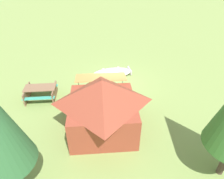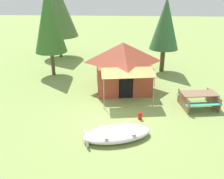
{
  "view_description": "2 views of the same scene",
  "coord_description": "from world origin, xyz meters",
  "px_view_note": "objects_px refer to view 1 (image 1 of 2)",
  "views": [
    {
      "loc": [
        -0.51,
        11.13,
        7.1
      ],
      "look_at": [
        0.09,
        1.55,
        0.72
      ],
      "focal_mm": 32.68,
      "sensor_mm": 36.0,
      "label": 1
    },
    {
      "loc": [
        0.53,
        -9.83,
        5.77
      ],
      "look_at": [
        -0.09,
        1.14,
        1.07
      ],
      "focal_mm": 39.85,
      "sensor_mm": 36.0,
      "label": 2
    }
  ],
  "objects_px": {
    "canvas_cabin_tent": "(102,105)",
    "picnic_table": "(41,91)",
    "cooler_box": "(114,113)",
    "beached_rowboat": "(112,73)",
    "fuel_can": "(95,85)"
  },
  "relations": [
    {
      "from": "picnic_table",
      "to": "fuel_can",
      "type": "distance_m",
      "value": 3.31
    },
    {
      "from": "picnic_table",
      "to": "cooler_box",
      "type": "bearing_deg",
      "value": 163.08
    },
    {
      "from": "canvas_cabin_tent",
      "to": "fuel_can",
      "type": "height_order",
      "value": "canvas_cabin_tent"
    },
    {
      "from": "canvas_cabin_tent",
      "to": "fuel_can",
      "type": "xyz_separation_m",
      "value": [
        0.88,
        -3.69,
        -1.26
      ]
    },
    {
      "from": "beached_rowboat",
      "to": "canvas_cabin_tent",
      "type": "bearing_deg",
      "value": 88.59
    },
    {
      "from": "canvas_cabin_tent",
      "to": "picnic_table",
      "type": "xyz_separation_m",
      "value": [
        3.86,
        -2.28,
        -0.95
      ]
    },
    {
      "from": "beached_rowboat",
      "to": "picnic_table",
      "type": "height_order",
      "value": "picnic_table"
    },
    {
      "from": "picnic_table",
      "to": "fuel_can",
      "type": "height_order",
      "value": "picnic_table"
    },
    {
      "from": "beached_rowboat",
      "to": "picnic_table",
      "type": "relative_size",
      "value": 1.53
    },
    {
      "from": "beached_rowboat",
      "to": "cooler_box",
      "type": "height_order",
      "value": "beached_rowboat"
    },
    {
      "from": "canvas_cabin_tent",
      "to": "picnic_table",
      "type": "relative_size",
      "value": 2.37
    },
    {
      "from": "cooler_box",
      "to": "fuel_can",
      "type": "relative_size",
      "value": 1.45
    },
    {
      "from": "cooler_box",
      "to": "beached_rowboat",
      "type": "bearing_deg",
      "value": -85.12
    },
    {
      "from": "beached_rowboat",
      "to": "picnic_table",
      "type": "bearing_deg",
      "value": 36.87
    },
    {
      "from": "beached_rowboat",
      "to": "cooler_box",
      "type": "bearing_deg",
      "value": 94.88
    }
  ]
}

